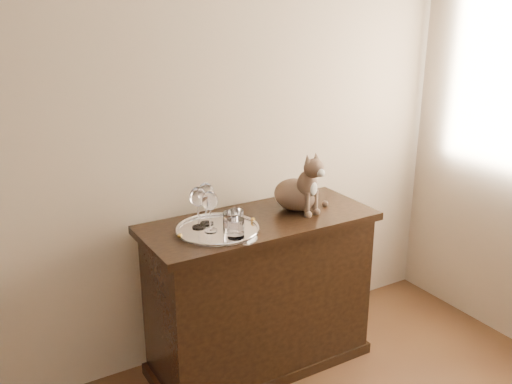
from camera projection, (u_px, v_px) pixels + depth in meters
wall_back at (116, 123)px, 2.67m from camera, size 4.00×0.10×2.70m
sideboard at (259, 294)px, 3.00m from camera, size 1.20×0.50×0.85m
tray at (218, 230)px, 2.72m from camera, size 0.40×0.40×0.01m
wine_glass_a at (198, 207)px, 2.71m from camera, size 0.08×0.08×0.21m
wine_glass_b at (206, 203)px, 2.75m from camera, size 0.08×0.08×0.21m
wine_glass_d at (210, 211)px, 2.67m from camera, size 0.08×0.08×0.20m
tumbler_a at (232, 222)px, 2.68m from camera, size 0.09×0.09×0.10m
tumbler_b at (236, 228)px, 2.61m from camera, size 0.08×0.08×0.09m
tumbler_c at (236, 218)px, 2.74m from camera, size 0.07×0.07×0.08m
cat at (296, 180)px, 2.95m from camera, size 0.37×0.35×0.32m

